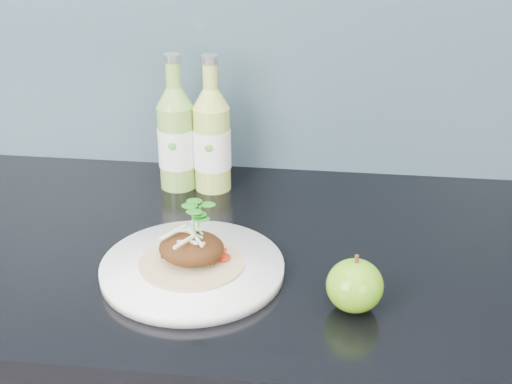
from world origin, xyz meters
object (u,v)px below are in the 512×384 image
green_apple (355,286)px  cider_bottle_left (176,138)px  cider_bottle_right (212,140)px  dinner_plate (192,269)px

green_apple → cider_bottle_left: bearing=132.1°
cider_bottle_left → cider_bottle_right: (0.06, 0.00, 0.00)m
dinner_plate → cider_bottle_left: (-0.08, 0.28, 0.08)m
cider_bottle_left → green_apple: bearing=-50.5°
dinner_plate → green_apple: size_ratio=3.55×
cider_bottle_left → cider_bottle_right: 0.06m
cider_bottle_left → dinner_plate: bearing=-76.3°
dinner_plate → cider_bottle_right: cider_bottle_right is taller
dinner_plate → green_apple: (0.22, -0.06, 0.03)m
green_apple → cider_bottle_right: (-0.24, 0.33, 0.05)m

